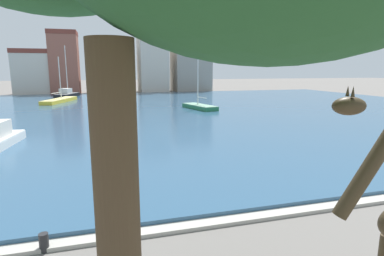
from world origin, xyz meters
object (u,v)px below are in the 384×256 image
sailboat_yellow (62,101)px  sailboat_black (68,95)px  sailboat_green (197,107)px  mooring_bollard (44,243)px

sailboat_yellow → sailboat_black: bearing=90.6°
sailboat_green → sailboat_black: bearing=126.8°
sailboat_black → mooring_bollard: size_ratio=17.02×
sailboat_black → sailboat_green: size_ratio=0.98×
sailboat_green → mooring_bollard: (-11.97, -25.98, -0.17)m
sailboat_black → sailboat_yellow: bearing=-89.4°
sailboat_yellow → mooring_bollard: sailboat_yellow is taller
sailboat_black → sailboat_yellow: 8.88m
sailboat_black → mooring_bollard: (4.07, -47.42, -0.32)m
sailboat_black → mooring_bollard: bearing=-85.1°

